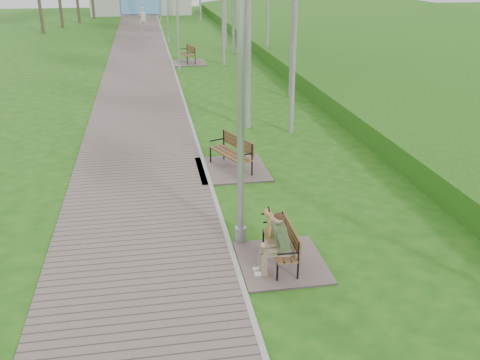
% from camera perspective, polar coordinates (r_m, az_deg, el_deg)
% --- Properties ---
extents(ground, '(120.00, 120.00, 0.00)m').
position_cam_1_polar(ground, '(9.68, -0.07, -10.33)').
color(ground, '#1B5311').
rests_on(ground, ground).
extents(walkway, '(3.50, 67.00, 0.04)m').
position_cam_1_polar(walkway, '(29.98, -10.67, 12.05)').
color(walkway, '#74625D').
rests_on(walkway, ground).
extents(kerb, '(0.10, 67.00, 0.05)m').
position_cam_1_polar(kerb, '(30.01, -7.25, 12.28)').
color(kerb, '#999993').
rests_on(kerb, ground).
extents(embankment, '(14.00, 70.00, 1.60)m').
position_cam_1_polar(embankment, '(31.49, 15.78, 12.06)').
color(embankment, '#427F20').
rests_on(embankment, ground).
extents(bench_main, '(1.58, 1.75, 1.38)m').
position_cam_1_polar(bench_main, '(9.87, 4.08, -7.12)').
color(bench_main, '#74625D').
rests_on(bench_main, ground).
extents(bench_second, '(1.84, 2.04, 1.13)m').
position_cam_1_polar(bench_second, '(14.32, -0.99, 1.87)').
color(bench_second, '#74625D').
rests_on(bench_second, ground).
extents(bench_third, '(1.89, 2.10, 1.16)m').
position_cam_1_polar(bench_third, '(29.99, -5.63, 12.71)').
color(bench_third, '#74625D').
rests_on(bench_third, ground).
extents(lamp_post_near, '(0.23, 0.23, 5.87)m').
position_cam_1_polar(lamp_post_near, '(9.73, 0.06, 7.57)').
color(lamp_post_near, '#A3A5AB').
rests_on(lamp_post_near, ground).
extents(lamp_post_second, '(0.19, 0.19, 4.89)m').
position_cam_1_polar(lamp_post_second, '(27.54, -6.64, 16.15)').
color(lamp_post_second, '#A3A5AB').
rests_on(lamp_post_second, ground).
extents(lamp_post_third, '(0.19, 0.19, 4.87)m').
position_cam_1_polar(lamp_post_third, '(37.51, -7.73, 17.74)').
color(lamp_post_third, '#A3A5AB').
rests_on(lamp_post_third, ground).
extents(pedestrian_near, '(0.75, 0.60, 1.79)m').
position_cam_1_polar(pedestrian_near, '(45.17, -10.30, 16.60)').
color(pedestrian_near, white).
rests_on(pedestrian_near, ground).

